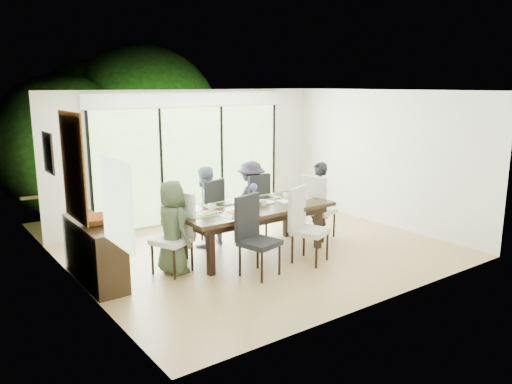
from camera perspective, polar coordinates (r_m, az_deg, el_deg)
floor at (r=8.59m, az=0.99°, el=-6.86°), size 6.00×5.00×0.01m
ceiling at (r=8.12m, az=1.06°, el=11.54°), size 6.00×5.00×0.01m
wall_back at (r=10.34m, az=-7.39°, el=4.05°), size 6.00×0.02×2.70m
wall_front at (r=6.46m, az=14.53°, el=-1.17°), size 6.00×0.02×2.70m
wall_left at (r=6.90m, az=-19.38°, el=-0.62°), size 0.02×5.00×2.70m
wall_right at (r=10.32m, az=14.54°, el=3.74°), size 0.02×5.00×2.70m
glass_doors at (r=10.32m, az=-7.26°, el=3.20°), size 4.20×0.02×2.30m
blinds_header at (r=10.19m, az=-7.43°, el=10.43°), size 4.40×0.06×0.28m
mullion_a at (r=9.50m, az=-18.40°, el=1.89°), size 0.05×0.04×2.30m
mullion_b at (r=10.00m, az=-10.75°, el=2.79°), size 0.05×0.04×2.30m
mullion_c at (r=10.66m, az=-3.94°, el=3.56°), size 0.05×0.04×2.30m
mullion_d at (r=11.46m, az=2.02°, el=4.18°), size 0.05×0.04×2.30m
side_window at (r=5.77m, az=-15.63°, el=-1.29°), size 0.02×0.90×1.00m
deck at (r=11.39m, az=-9.35°, el=-2.44°), size 6.00×1.80×0.10m
rail_top at (r=11.96m, az=-11.18°, el=1.14°), size 6.00×0.08×0.06m
foliage_left at (r=12.16m, az=-21.11°, el=4.98°), size 3.20×3.20×3.20m
foliage_mid at (r=13.41m, az=-12.75°, el=7.65°), size 4.00×4.00×4.00m
foliage_right at (r=13.58m, az=-4.27°, el=5.67°), size 2.80×2.80×2.80m
foliage_far at (r=13.72m, az=-17.75°, el=6.71°), size 3.60×3.60×3.60m
table_top at (r=8.28m, az=-0.35°, el=-1.82°), size 2.64×1.21×0.07m
table_apron at (r=8.30m, az=-0.35°, el=-2.48°), size 2.42×0.99×0.11m
table_leg_fl at (r=7.48m, az=-5.19°, el=-6.71°), size 0.10×0.10×0.76m
table_leg_fr at (r=8.73m, az=7.10°, el=-3.98°), size 0.10×0.10×0.76m
table_leg_bl at (r=8.20m, az=-8.28°, el=-5.09°), size 0.10×0.10×0.76m
table_leg_br at (r=9.35m, az=3.51°, el=-2.81°), size 0.10×0.10×0.76m
chair_left_end at (r=7.59m, az=-9.63°, el=-4.78°), size 0.67×0.67×1.21m
chair_right_end at (r=9.25m, az=7.23°, el=-1.61°), size 0.64×0.64×1.21m
chair_far_left at (r=8.78m, az=-5.97°, el=-2.32°), size 0.67×0.67×1.21m
chair_far_right at (r=9.30m, az=-0.64°, el=-1.43°), size 0.56×0.56×1.21m
chair_near_left at (r=7.37m, az=0.44°, el=-5.12°), size 0.62×0.62×1.21m
chair_near_right at (r=7.98m, az=6.24°, el=-3.83°), size 0.66×0.66×1.21m
person_left_end at (r=7.56m, az=-9.52°, el=-4.00°), size 0.47×0.70×1.42m
person_right_end at (r=9.21m, az=7.16°, el=-0.99°), size 0.54×0.73×1.42m
person_far_left at (r=8.74m, az=-5.92°, el=-1.69°), size 0.72×0.52×1.42m
person_far_right at (r=9.26m, az=-0.57°, el=-0.82°), size 0.69×0.46×1.42m
placemat_left at (r=7.77m, az=-6.06°, el=-2.55°), size 0.48×0.35×0.01m
placemat_right at (r=8.84m, az=4.67°, el=-0.71°), size 0.48×0.35×0.01m
placemat_far_l at (r=8.35m, az=-4.46°, el=-1.47°), size 0.48×0.35×0.01m
placemat_far_r at (r=8.90m, az=1.03°, el=-0.58°), size 0.48×0.35×0.01m
placemat_paper at (r=7.73m, az=-2.37°, el=-2.57°), size 0.48×0.35×0.01m
tablet_far_l at (r=8.36m, az=-3.70°, el=-1.38°), size 0.29×0.20×0.01m
tablet_far_r at (r=8.83m, az=0.97°, el=-0.63°), size 0.26×0.19×0.01m
papers at (r=8.65m, az=3.62°, el=-0.99°), size 0.33×0.24×0.00m
platter_base at (r=7.72m, az=-2.37°, el=-2.46°), size 0.29×0.29×0.03m
platter_snacks at (r=7.72m, az=-2.37°, el=-2.31°), size 0.22×0.22×0.02m
vase at (r=8.32m, az=-0.27°, el=-1.04°), size 0.09×0.09×0.13m
hyacinth_stems at (r=8.29m, az=-0.27°, el=-0.15°), size 0.04×0.04×0.18m
hyacinth_blooms at (r=8.27m, az=-0.27°, el=0.60°), size 0.12×0.12×0.12m
laptop at (r=7.73m, az=-5.04°, el=-2.51°), size 0.40×0.29×0.03m
cup_a at (r=8.01m, az=-5.05°, el=-1.72°), size 0.19×0.19×0.11m
cup_b at (r=8.27m, az=0.90°, el=-1.24°), size 0.15×0.15×0.10m
cup_c at (r=8.81m, az=3.51°, el=-0.40°), size 0.19×0.19×0.11m
book at (r=8.45m, az=0.83°, el=-1.23°), size 0.20×0.26×0.02m
sideboard at (r=7.58m, az=-17.97°, el=-6.54°), size 0.44×1.57×0.88m
bowl at (r=7.35m, az=-17.98°, el=-3.08°), size 0.47×0.47×0.11m
candlestick_base at (r=7.78m, az=-19.01°, el=-2.61°), size 0.10×0.10×0.04m
candlestick_shaft at (r=7.65m, az=-19.32°, el=1.86°), size 0.02×0.02×1.22m
candlestick_pan at (r=7.57m, az=-19.65°, el=6.38°), size 0.10×0.10×0.03m
candle at (r=7.57m, az=-19.68°, el=6.82°), size 0.04×0.04×0.10m
tapestry at (r=7.23m, az=-20.19°, el=2.70°), size 0.02×1.00×1.50m
art_frame at (r=8.47m, az=-22.67°, el=4.15°), size 0.03×0.55×0.65m
art_canvas at (r=8.47m, az=-22.54°, el=4.16°), size 0.01×0.45×0.55m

